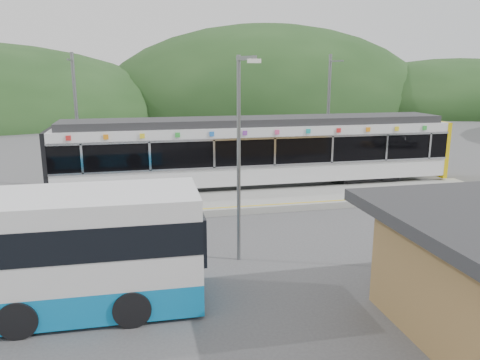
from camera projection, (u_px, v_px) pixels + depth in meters
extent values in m
plane|color=#4C4C4F|center=(244.00, 228.00, 18.48)|extent=(120.00, 120.00, 0.00)
ellipsoid|color=#1E3D19|center=(267.00, 111.00, 73.18)|extent=(52.00, 39.00, 26.00)
ellipsoid|color=#1E3D19|center=(454.00, 110.00, 73.54)|extent=(44.00, 33.00, 16.00)
cube|color=#9E9E99|center=(228.00, 202.00, 21.58)|extent=(26.00, 3.20, 0.30)
cube|color=yellow|center=(234.00, 207.00, 20.31)|extent=(26.00, 0.10, 0.01)
cube|color=black|center=(140.00, 190.00, 23.29)|extent=(3.20, 2.20, 0.56)
cube|color=black|center=(362.00, 178.00, 25.81)|extent=(3.20, 2.20, 0.56)
cube|color=silver|center=(257.00, 170.00, 24.38)|extent=(20.00, 2.90, 0.92)
cube|color=black|center=(257.00, 147.00, 24.11)|extent=(20.00, 2.96, 1.45)
cube|color=silver|center=(265.00, 166.00, 22.84)|extent=(20.00, 0.05, 0.10)
cube|color=silver|center=(265.00, 138.00, 22.53)|extent=(20.00, 0.05, 0.10)
cube|color=silver|center=(257.00, 129.00, 23.90)|extent=(20.00, 2.90, 0.45)
cube|color=#2D2D30|center=(257.00, 121.00, 23.80)|extent=(19.40, 2.50, 0.36)
cube|color=yellow|center=(431.00, 147.00, 26.30)|extent=(0.24, 2.92, 3.00)
cube|color=black|center=(50.00, 161.00, 22.07)|extent=(0.20, 2.92, 3.00)
cube|color=silver|center=(82.00, 159.00, 20.91)|extent=(0.10, 0.05, 1.35)
cube|color=silver|center=(150.00, 156.00, 21.53)|extent=(0.10, 0.05, 1.35)
cube|color=silver|center=(214.00, 154.00, 22.16)|extent=(0.10, 0.05, 1.35)
cube|color=silver|center=(275.00, 152.00, 22.79)|extent=(0.10, 0.05, 1.35)
cube|color=silver|center=(332.00, 150.00, 23.42)|extent=(0.10, 0.05, 1.35)
cube|color=silver|center=(387.00, 147.00, 24.05)|extent=(0.10, 0.05, 1.35)
cube|color=silver|center=(430.00, 146.00, 24.57)|extent=(0.10, 0.05, 1.35)
cube|color=red|center=(68.00, 138.00, 20.59)|extent=(0.22, 0.04, 0.22)
cube|color=orange|center=(106.00, 137.00, 20.93)|extent=(0.22, 0.04, 0.22)
cube|color=yellow|center=(142.00, 136.00, 21.26)|extent=(0.22, 0.04, 0.22)
cube|color=green|center=(178.00, 135.00, 21.60)|extent=(0.22, 0.04, 0.22)
cube|color=blue|center=(212.00, 134.00, 21.93)|extent=(0.22, 0.04, 0.22)
cube|color=purple|center=(245.00, 133.00, 22.27)|extent=(0.22, 0.04, 0.22)
cube|color=#E54C8C|center=(277.00, 132.00, 22.60)|extent=(0.22, 0.04, 0.22)
cube|color=#19A5A5|center=(308.00, 131.00, 22.94)|extent=(0.22, 0.04, 0.22)
cube|color=red|center=(339.00, 130.00, 23.27)|extent=(0.22, 0.04, 0.22)
cube|color=orange|center=(368.00, 130.00, 23.61)|extent=(0.22, 0.04, 0.22)
cube|color=yellow|center=(397.00, 129.00, 23.94)|extent=(0.22, 0.04, 0.22)
cube|color=green|center=(425.00, 128.00, 24.28)|extent=(0.22, 0.04, 0.22)
cylinder|color=slate|center=(77.00, 121.00, 24.40)|extent=(0.18, 0.18, 7.00)
cube|color=slate|center=(70.00, 60.00, 22.93)|extent=(0.08, 1.80, 0.08)
cylinder|color=slate|center=(328.00, 116.00, 27.33)|extent=(0.18, 0.18, 7.00)
cube|color=slate|center=(336.00, 61.00, 25.86)|extent=(0.08, 1.80, 0.08)
cylinder|color=black|center=(30.00, 295.00, 11.96)|extent=(0.98, 2.71, 0.93)
cylinder|color=black|center=(133.00, 286.00, 12.46)|extent=(0.98, 2.71, 0.93)
cylinder|color=slate|center=(239.00, 162.00, 14.70)|extent=(0.12, 0.12, 6.54)
cube|color=slate|center=(242.00, 58.00, 13.51)|extent=(0.39, 1.09, 0.12)
cube|color=silver|center=(246.00, 61.00, 13.07)|extent=(0.38, 0.26, 0.12)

